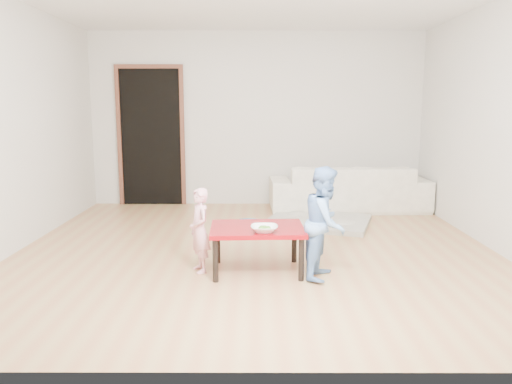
{
  "coord_description": "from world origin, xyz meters",
  "views": [
    {
      "loc": [
        0.01,
        -5.13,
        1.5
      ],
      "look_at": [
        0.0,
        -0.2,
        0.65
      ],
      "focal_mm": 35.0,
      "sensor_mm": 36.0,
      "label": 1
    }
  ],
  "objects_px": {
    "bowl": "(264,229)",
    "child_blue": "(325,223)",
    "red_table": "(257,249)",
    "child_pink": "(200,230)",
    "basin": "(248,226)",
    "sofa": "(348,187)"
  },
  "relations": [
    {
      "from": "child_blue",
      "to": "basin",
      "type": "height_order",
      "value": "child_blue"
    },
    {
      "from": "bowl",
      "to": "child_blue",
      "type": "xyz_separation_m",
      "value": [
        0.53,
        0.04,
        0.05
      ]
    },
    {
      "from": "sofa",
      "to": "bowl",
      "type": "distance_m",
      "value": 3.23
    },
    {
      "from": "red_table",
      "to": "basin",
      "type": "bearing_deg",
      "value": 94.05
    },
    {
      "from": "child_pink",
      "to": "basin",
      "type": "bearing_deg",
      "value": 139.88
    },
    {
      "from": "sofa",
      "to": "child_blue",
      "type": "height_order",
      "value": "child_blue"
    },
    {
      "from": "child_pink",
      "to": "basin",
      "type": "height_order",
      "value": "child_pink"
    },
    {
      "from": "bowl",
      "to": "child_pink",
      "type": "xyz_separation_m",
      "value": [
        -0.59,
        0.19,
        -0.06
      ]
    },
    {
      "from": "sofa",
      "to": "basin",
      "type": "bearing_deg",
      "value": 39.78
    },
    {
      "from": "child_blue",
      "to": "basin",
      "type": "bearing_deg",
      "value": 43.03
    },
    {
      "from": "red_table",
      "to": "child_pink",
      "type": "xyz_separation_m",
      "value": [
        -0.52,
        0.0,
        0.18
      ]
    },
    {
      "from": "red_table",
      "to": "basin",
      "type": "xyz_separation_m",
      "value": [
        -0.11,
        1.5,
        -0.15
      ]
    },
    {
      "from": "sofa",
      "to": "child_blue",
      "type": "bearing_deg",
      "value": 74.06
    },
    {
      "from": "child_blue",
      "to": "red_table",
      "type": "bearing_deg",
      "value": 95.96
    },
    {
      "from": "red_table",
      "to": "child_pink",
      "type": "height_order",
      "value": "child_pink"
    },
    {
      "from": "sofa",
      "to": "child_blue",
      "type": "distance_m",
      "value": 3.02
    },
    {
      "from": "child_pink",
      "to": "red_table",
      "type": "bearing_deg",
      "value": 65.35
    },
    {
      "from": "sofa",
      "to": "bowl",
      "type": "relative_size",
      "value": 9.57
    },
    {
      "from": "sofa",
      "to": "red_table",
      "type": "xyz_separation_m",
      "value": [
        -1.32,
        -2.78,
        -0.12
      ]
    },
    {
      "from": "sofa",
      "to": "basin",
      "type": "xyz_separation_m",
      "value": [
        -1.43,
        -1.28,
        -0.27
      ]
    },
    {
      "from": "sofa",
      "to": "basin",
      "type": "height_order",
      "value": "sofa"
    },
    {
      "from": "sofa",
      "to": "child_pink",
      "type": "relative_size",
      "value": 2.91
    }
  ]
}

